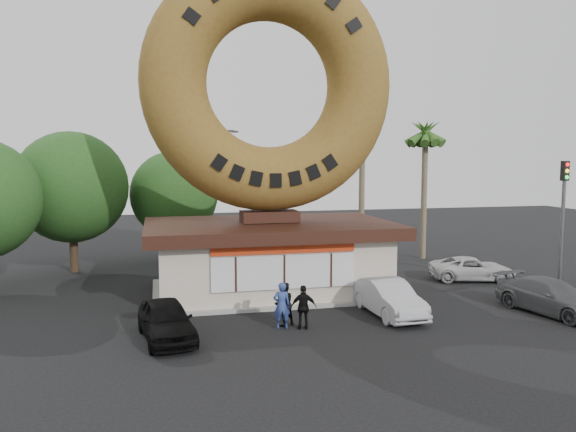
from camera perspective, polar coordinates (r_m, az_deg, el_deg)
The scene contains 16 objects.
ground at distance 20.71m, azimuth 1.45°, elevation -11.52°, with size 90.00×90.00×0.00m, color black.
donut_shop at distance 25.98m, azimuth -1.88°, elevation -3.94°, with size 11.20×7.20×3.80m.
giant_donut at distance 25.82m, azimuth -1.95°, elevation 13.20°, with size 11.38×11.38×2.90m, color brown.
tree_west at distance 32.47m, azimuth -21.15°, elevation 2.74°, with size 6.00×6.00×7.65m.
tree_mid at distance 34.20m, azimuth -11.48°, elevation 2.11°, with size 5.20×5.20×6.63m.
palm_near at distance 35.47m, azimuth 7.60°, elevation 9.41°, with size 2.60×2.60×9.75m.
palm_far at distance 35.46m, azimuth 13.79°, elevation 7.79°, with size 2.60×2.60×8.75m.
street_lamp at distance 35.30m, azimuth -8.06°, elevation 3.04°, with size 2.11×0.20×8.00m.
traffic_signal at distance 30.01m, azimuth 26.17°, elevation 0.83°, with size 0.30×0.38×6.07m.
person_left at distance 20.71m, azimuth -0.64°, elevation -9.06°, with size 0.62×0.41×1.71m, color navy.
person_center at distance 21.04m, azimuth -0.41°, elevation -8.94°, with size 0.79×0.61×1.62m, color black.
person_right at distance 20.62m, azimuth 1.60°, elevation -9.25°, with size 0.95×0.40×1.62m, color black.
car_black at distance 19.95m, azimuth -12.27°, elevation -10.29°, with size 1.61×4.00×1.36m, color black.
car_silver at distance 22.76m, azimuth 10.19°, elevation -8.19°, with size 1.47×4.22×1.39m, color #ABABB0.
car_grey at distance 25.00m, azimuth 25.19°, elevation -7.43°, with size 1.90×4.68×1.36m, color #505254.
car_white at distance 30.24m, azimuth 18.21°, elevation -5.11°, with size 1.95×4.23×1.18m, color beige.
Camera 1 is at (-5.00, -19.12, 6.19)m, focal length 35.00 mm.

